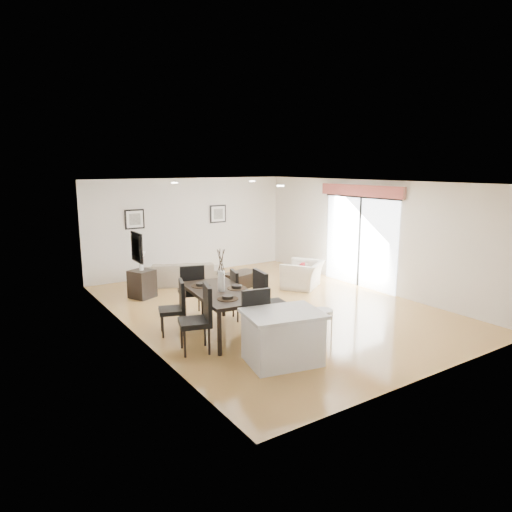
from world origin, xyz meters
TOP-DOWN VIEW (x-y plane):
  - ground at (0.00, 0.00)m, footprint 8.00×8.00m
  - wall_back at (0.00, 4.00)m, footprint 6.00×0.04m
  - wall_front at (0.00, -4.00)m, footprint 6.00×0.04m
  - wall_left at (-3.00, 0.00)m, footprint 0.04×8.00m
  - wall_right at (3.00, 0.00)m, footprint 0.04×8.00m
  - ceiling at (0.00, 0.00)m, footprint 6.00×8.00m
  - sofa at (-0.75, 2.88)m, footprint 2.19×1.55m
  - armchair at (1.64, 0.91)m, footprint 1.34×1.31m
  - courtyard_plant_a at (5.73, -1.09)m, footprint 0.74×0.68m
  - courtyard_plant_b at (5.68, 0.75)m, footprint 0.52×0.52m
  - dining_table at (-1.65, -0.80)m, footprint 1.18×2.03m
  - dining_chair_wnear at (-2.33, -1.31)m, footprint 0.63×0.63m
  - dining_chair_wfar at (-2.34, -0.34)m, footprint 0.56×0.56m
  - dining_chair_enear at (-0.98, -1.27)m, footprint 0.62×0.62m
  - dining_chair_efar at (-0.96, -0.29)m, footprint 0.56×0.56m
  - dining_chair_head at (-1.64, -2.00)m, footprint 0.56×0.56m
  - dining_chair_foot at (-1.68, 0.40)m, footprint 0.60×0.60m
  - vase at (-1.65, -0.80)m, footprint 0.84×1.38m
  - coffee_table at (0.40, 1.86)m, footprint 1.03×0.78m
  - side_table at (-2.06, 2.28)m, footprint 0.65×0.65m
  - table_lamp at (-2.06, 2.28)m, footprint 0.23×0.23m
  - cushion at (1.54, 0.82)m, footprint 0.27×0.24m
  - kitchen_island at (-1.47, -2.42)m, footprint 1.34×1.13m
  - bar_stool at (-0.66, -2.42)m, footprint 0.33×0.33m
  - framed_print_back_left at (-1.60, 3.97)m, footprint 0.52×0.04m
  - framed_print_back_right at (0.90, 3.97)m, footprint 0.52×0.04m
  - framed_print_left_wall at (-2.97, -0.20)m, footprint 0.04×0.52m
  - sliding_door at (2.96, 0.30)m, footprint 0.12×2.70m
  - courtyard at (6.16, 0.87)m, footprint 6.00×6.00m

SIDE VIEW (x-z plane):
  - ground at x=0.00m, z-range 0.00..0.00m
  - coffee_table at x=0.40m, z-range 0.00..0.37m
  - sofa at x=-0.75m, z-range 0.00..0.60m
  - side_table at x=-2.06m, z-range 0.00..0.65m
  - armchair at x=1.64m, z-range 0.00..0.66m
  - courtyard_plant_a at x=5.73m, z-range 0.00..0.68m
  - courtyard_plant_b at x=5.68m, z-range 0.00..0.73m
  - kitchen_island at x=-1.47m, z-range 0.01..0.83m
  - cushion at x=1.54m, z-range 0.38..0.65m
  - dining_chair_wfar at x=-2.34m, z-range 0.06..1.05m
  - dining_chair_efar at x=-0.96m, z-range 0.06..1.06m
  - dining_chair_head at x=-1.64m, z-range 0.06..1.14m
  - dining_chair_foot at x=-1.68m, z-range 0.06..1.15m
  - bar_stool at x=-0.66m, z-range 0.26..0.97m
  - dining_chair_wnear at x=-2.33m, z-range 0.07..1.19m
  - dining_chair_enear at x=-0.98m, z-range 0.07..1.26m
  - dining_table at x=-1.65m, z-range 0.32..1.13m
  - courtyard at x=6.16m, z-range -0.08..1.92m
  - table_lamp at x=-2.06m, z-range 0.72..1.15m
  - vase at x=-1.65m, z-range 0.76..1.54m
  - wall_back at x=0.00m, z-range 0.00..2.70m
  - wall_front at x=0.00m, z-range 0.00..2.70m
  - wall_left at x=-3.00m, z-range 0.00..2.70m
  - wall_right at x=3.00m, z-range 0.00..2.70m
  - framed_print_back_left at x=-1.60m, z-range 1.39..1.91m
  - framed_print_back_right at x=0.90m, z-range 1.39..1.91m
  - framed_print_left_wall at x=-2.97m, z-range 1.39..1.91m
  - sliding_door at x=2.96m, z-range 0.38..2.95m
  - ceiling at x=0.00m, z-range 2.69..2.71m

